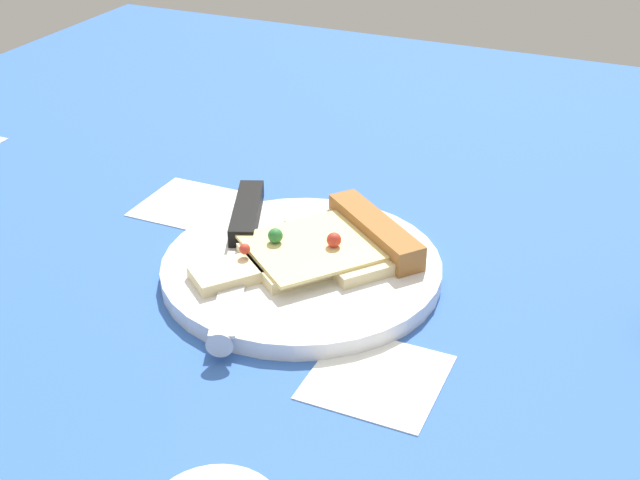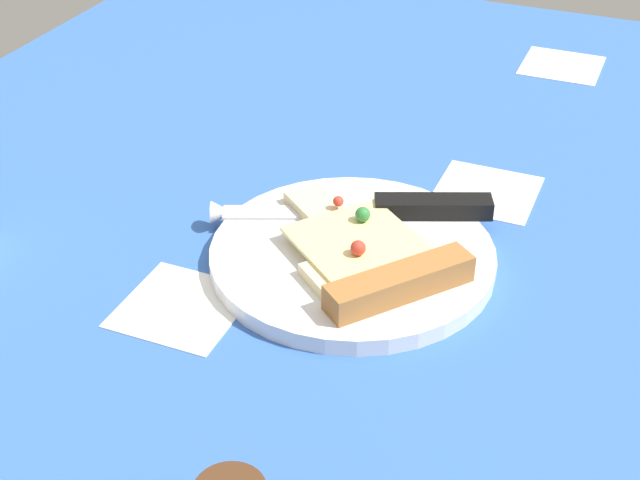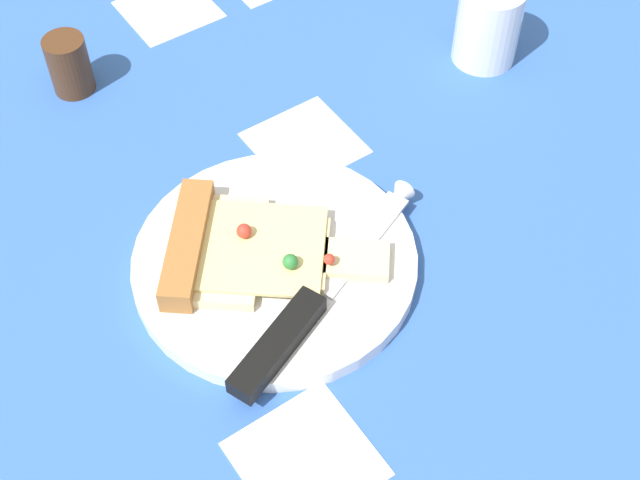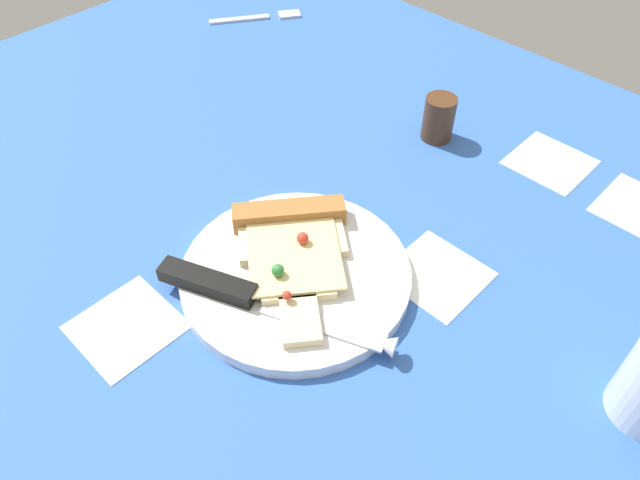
% 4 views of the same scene
% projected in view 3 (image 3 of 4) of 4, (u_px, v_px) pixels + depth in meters
% --- Properties ---
extents(ground_plane, '(1.23, 1.23, 0.03)m').
position_uv_depth(ground_plane, '(227.00, 358.00, 0.70)').
color(ground_plane, '#3360B7').
rests_on(ground_plane, ground).
extents(plate, '(0.23, 0.23, 0.01)m').
position_uv_depth(plate, '(275.00, 262.00, 0.73)').
color(plate, silver).
rests_on(plate, ground_plane).
extents(pizza_slice, '(0.18, 0.17, 0.03)m').
position_uv_depth(pizza_slice, '(242.00, 249.00, 0.72)').
color(pizza_slice, beige).
rests_on(pizza_slice, plate).
extents(knife, '(0.23, 0.11, 0.02)m').
position_uv_depth(knife, '(312.00, 303.00, 0.69)').
color(knife, silver).
rests_on(knife, plate).
extents(drinking_glass, '(0.06, 0.06, 0.08)m').
position_uv_depth(drinking_glass, '(488.00, 24.00, 0.87)').
color(drinking_glass, white).
rests_on(drinking_glass, ground_plane).
extents(pepper_shaker, '(0.04, 0.04, 0.06)m').
position_uv_depth(pepper_shaker, '(69.00, 65.00, 0.85)').
color(pepper_shaker, '#4C2D19').
rests_on(pepper_shaker, ground_plane).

